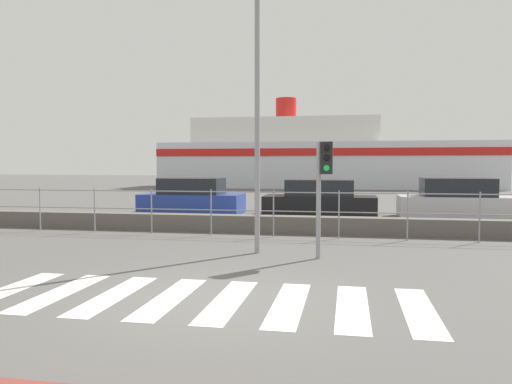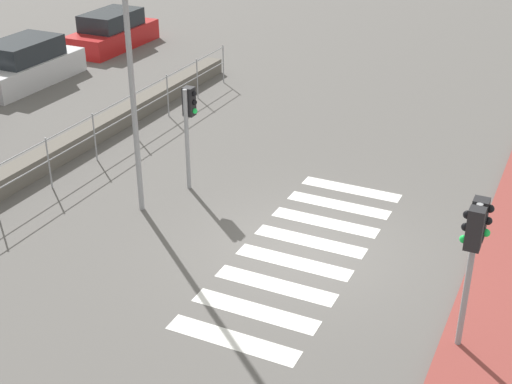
% 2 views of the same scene
% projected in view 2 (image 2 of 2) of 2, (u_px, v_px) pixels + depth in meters
% --- Properties ---
extents(ground_plane, '(160.00, 160.00, 0.00)m').
position_uv_depth(ground_plane, '(305.00, 248.00, 14.72)').
color(ground_plane, '#565451').
extents(sidewalk_brick, '(24.00, 1.80, 0.12)m').
position_uv_depth(sidewalk_brick, '(512.00, 295.00, 13.13)').
color(sidewalk_brick, brown).
rests_on(sidewalk_brick, ground_plane).
extents(crosswalk, '(6.75, 2.40, 0.01)m').
position_uv_depth(crosswalk, '(302.00, 251.00, 14.60)').
color(crosswalk, silver).
rests_on(crosswalk, ground_plane).
extents(seawall, '(19.88, 0.55, 0.50)m').
position_uv_depth(seawall, '(23.00, 172.00, 17.44)').
color(seawall, '#605B54').
rests_on(seawall, ground_plane).
extents(harbor_fence, '(17.93, 0.04, 1.30)m').
position_uv_depth(harbor_fence, '(48.00, 156.00, 16.84)').
color(harbor_fence, gray).
rests_on(harbor_fence, ground_plane).
extents(traffic_light_near, '(0.58, 0.41, 2.73)m').
position_uv_depth(traffic_light_near, '(475.00, 237.00, 10.88)').
color(traffic_light_near, gray).
rests_on(traffic_light_near, ground_plane).
extents(traffic_light_far, '(0.34, 0.32, 2.49)m').
position_uv_depth(traffic_light_far, '(189.00, 115.00, 16.47)').
color(traffic_light_far, gray).
rests_on(traffic_light_far, ground_plane).
extents(streetlamp, '(0.32, 1.26, 5.94)m').
position_uv_depth(streetlamp, '(139.00, 51.00, 14.49)').
color(streetlamp, gray).
rests_on(streetlamp, ground_plane).
extents(parked_car_silver, '(4.20, 1.83, 1.50)m').
position_uv_depth(parked_car_silver, '(25.00, 65.00, 24.10)').
color(parked_car_silver, '#BCBCC1').
rests_on(parked_car_silver, ground_plane).
extents(parked_car_red, '(4.11, 1.71, 1.42)m').
position_uv_depth(parked_car_red, '(112.00, 32.00, 28.17)').
color(parked_car_red, '#B21919').
rests_on(parked_car_red, ground_plane).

